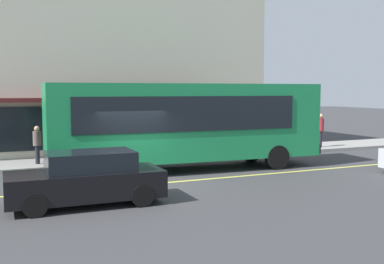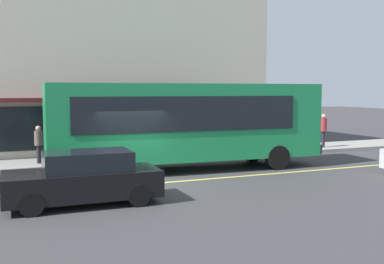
{
  "view_description": "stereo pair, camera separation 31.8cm",
  "coord_description": "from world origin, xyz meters",
  "px_view_note": "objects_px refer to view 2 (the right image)",
  "views": [
    {
      "loc": [
        -4.67,
        -14.97,
        3.23
      ],
      "look_at": [
        2.65,
        1.57,
        1.6
      ],
      "focal_mm": 43.13,
      "sensor_mm": 36.0,
      "label": 1
    },
    {
      "loc": [
        -4.38,
        -15.1,
        3.23
      ],
      "look_at": [
        2.65,
        1.57,
        1.6
      ],
      "focal_mm": 43.13,
      "sensor_mm": 36.0,
      "label": 2
    }
  ],
  "objects_px": {
    "car_black": "(84,179)",
    "pedestrian_near_storefront": "(324,127)",
    "bus": "(188,121)",
    "pedestrian_by_curb": "(39,141)"
  },
  "relations": [
    {
      "from": "car_black",
      "to": "pedestrian_near_storefront",
      "type": "bearing_deg",
      "value": 26.76
    },
    {
      "from": "bus",
      "to": "pedestrian_by_curb",
      "type": "distance_m",
      "value": 6.44
    },
    {
      "from": "pedestrian_near_storefront",
      "to": "pedestrian_by_curb",
      "type": "relative_size",
      "value": 1.14
    },
    {
      "from": "bus",
      "to": "pedestrian_by_curb",
      "type": "height_order",
      "value": "bus"
    },
    {
      "from": "pedestrian_near_storefront",
      "to": "pedestrian_by_curb",
      "type": "xyz_separation_m",
      "value": [
        -14.72,
        0.17,
        -0.15
      ]
    },
    {
      "from": "car_black",
      "to": "pedestrian_by_curb",
      "type": "distance_m",
      "value": 7.3
    },
    {
      "from": "car_black",
      "to": "pedestrian_near_storefront",
      "type": "distance_m",
      "value": 15.77
    },
    {
      "from": "pedestrian_by_curb",
      "to": "bus",
      "type": "bearing_deg",
      "value": -29.89
    },
    {
      "from": "car_black",
      "to": "pedestrian_by_curb",
      "type": "relative_size",
      "value": 2.71
    },
    {
      "from": "bus",
      "to": "car_black",
      "type": "relative_size",
      "value": 2.59
    }
  ]
}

